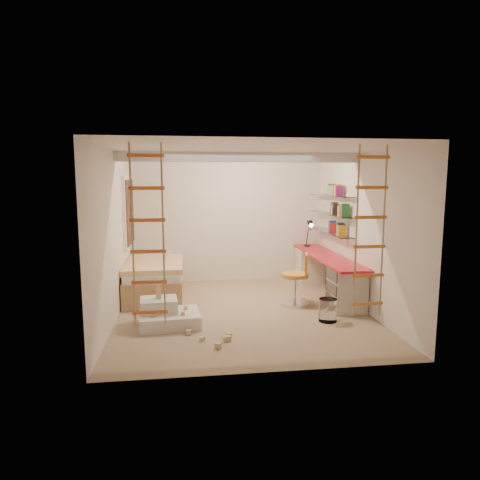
{
  "coord_description": "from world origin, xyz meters",
  "views": [
    {
      "loc": [
        -0.94,
        -6.74,
        2.17
      ],
      "look_at": [
        0.0,
        0.3,
        1.15
      ],
      "focal_mm": 32.0,
      "sensor_mm": 36.0,
      "label": 1
    }
  ],
  "objects": [
    {
      "name": "rope_ladder_left",
      "position": [
        -1.35,
        -1.75,
        1.52
      ],
      "size": [
        0.41,
        0.04,
        2.13
      ],
      "primitive_type": null,
      "color": "#D95325",
      "rests_on": "ceiling"
    },
    {
      "name": "waste_bin",
      "position": [
        1.23,
        -0.65,
        0.18
      ],
      "size": [
        0.28,
        0.28,
        0.35
      ],
      "primitive_type": "cylinder",
      "color": "white",
      "rests_on": "floor"
    },
    {
      "name": "swivel_chair",
      "position": [
        0.98,
        0.26,
        0.33
      ],
      "size": [
        0.67,
        0.67,
        0.9
      ],
      "color": "orange",
      "rests_on": "floor"
    },
    {
      "name": "play_platform",
      "position": [
        -1.21,
        -0.5,
        0.15
      ],
      "size": [
        0.94,
        0.76,
        0.39
      ],
      "color": "silver",
      "rests_on": "floor"
    },
    {
      "name": "desk",
      "position": [
        1.72,
        0.86,
        0.4
      ],
      "size": [
        0.56,
        2.8,
        0.75
      ],
      "color": "red",
      "rests_on": "floor"
    },
    {
      "name": "bed",
      "position": [
        -1.48,
        1.23,
        0.33
      ],
      "size": [
        1.02,
        2.0,
        0.69
      ],
      "color": "#AD7F51",
      "rests_on": "floor"
    },
    {
      "name": "floor",
      "position": [
        0.0,
        0.0,
        0.0
      ],
      "size": [
        4.5,
        4.5,
        0.0
      ],
      "primitive_type": "plane",
      "color": "tan",
      "rests_on": "ground"
    },
    {
      "name": "ceiling_beam",
      "position": [
        0.0,
        0.3,
        2.52
      ],
      "size": [
        4.0,
        0.18,
        0.16
      ],
      "primitive_type": "cube",
      "color": "white",
      "rests_on": "ceiling"
    },
    {
      "name": "window_blind",
      "position": [
        -1.93,
        1.5,
        1.55
      ],
      "size": [
        0.02,
        1.0,
        1.2
      ],
      "primitive_type": "cube",
      "color": "#4C2D1E",
      "rests_on": "window_frame"
    },
    {
      "name": "task_lamp",
      "position": [
        1.67,
        1.82,
        1.14
      ],
      "size": [
        0.14,
        0.36,
        0.57
      ],
      "color": "black",
      "rests_on": "desk"
    },
    {
      "name": "toy_blocks",
      "position": [
        -0.89,
        -0.86,
        0.22
      ],
      "size": [
        1.14,
        1.15,
        0.66
      ],
      "color": "#CCB284",
      "rests_on": "floor"
    },
    {
      "name": "rope_ladder_right",
      "position": [
        1.35,
        -1.75,
        1.52
      ],
      "size": [
        0.41,
        0.04,
        2.13
      ],
      "primitive_type": null,
      "color": "orange",
      "rests_on": "ceiling"
    },
    {
      "name": "shelves",
      "position": [
        1.87,
        1.13,
        1.5
      ],
      "size": [
        0.25,
        1.8,
        0.71
      ],
      "color": "white",
      "rests_on": "wall_right"
    },
    {
      "name": "books",
      "position": [
        1.87,
        1.13,
        1.6
      ],
      "size": [
        0.14,
        0.7,
        0.92
      ],
      "color": "yellow",
      "rests_on": "shelves"
    },
    {
      "name": "window_frame",
      "position": [
        -1.97,
        1.5,
        1.55
      ],
      "size": [
        0.06,
        1.15,
        1.35
      ],
      "primitive_type": "cube",
      "color": "white",
      "rests_on": "wall_left"
    }
  ]
}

